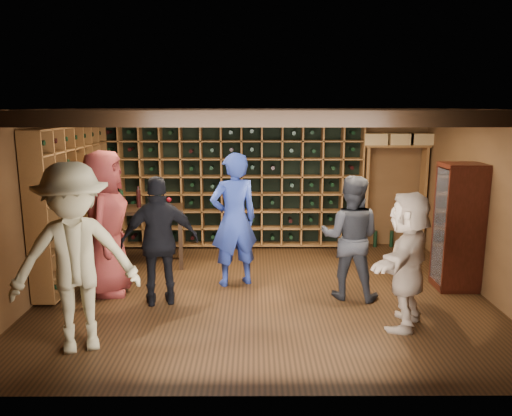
{
  "coord_description": "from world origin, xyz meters",
  "views": [
    {
      "loc": [
        -0.12,
        -6.52,
        2.54
      ],
      "look_at": [
        -0.1,
        0.2,
        1.16
      ],
      "focal_mm": 35.0,
      "sensor_mm": 36.0,
      "label": 1
    }
  ],
  "objects_px": {
    "display_cabinet": "(458,229)",
    "guest_beige": "(407,260)",
    "man_blue_shirt": "(234,220)",
    "man_grey_suit": "(350,238)",
    "guest_khaki": "(75,259)",
    "guest_woman_black": "(160,241)",
    "tasting_table": "(142,215)",
    "guest_red_floral": "(105,223)"
  },
  "relations": [
    {
      "from": "display_cabinet",
      "to": "guest_beige",
      "type": "xyz_separation_m",
      "value": [
        -1.07,
        -1.24,
        -0.05
      ]
    },
    {
      "from": "man_blue_shirt",
      "to": "man_grey_suit",
      "type": "distance_m",
      "value": 1.65
    },
    {
      "from": "display_cabinet",
      "to": "man_grey_suit",
      "type": "bearing_deg",
      "value": -168.14
    },
    {
      "from": "display_cabinet",
      "to": "guest_khaki",
      "type": "height_order",
      "value": "guest_khaki"
    },
    {
      "from": "guest_woman_black",
      "to": "tasting_table",
      "type": "xyz_separation_m",
      "value": [
        -0.57,
        1.56,
        -0.0
      ]
    },
    {
      "from": "display_cabinet",
      "to": "guest_red_floral",
      "type": "relative_size",
      "value": 0.89
    },
    {
      "from": "man_grey_suit",
      "to": "guest_khaki",
      "type": "xyz_separation_m",
      "value": [
        -3.13,
        -1.46,
        0.17
      ]
    },
    {
      "from": "man_blue_shirt",
      "to": "guest_beige",
      "type": "xyz_separation_m",
      "value": [
        2.05,
        -1.41,
        -0.15
      ]
    },
    {
      "from": "man_grey_suit",
      "to": "guest_beige",
      "type": "distance_m",
      "value": 1.03
    },
    {
      "from": "guest_red_floral",
      "to": "guest_woman_black",
      "type": "distance_m",
      "value": 0.91
    },
    {
      "from": "man_grey_suit",
      "to": "tasting_table",
      "type": "distance_m",
      "value": 3.33
    },
    {
      "from": "guest_red_floral",
      "to": "guest_woman_black",
      "type": "height_order",
      "value": "guest_red_floral"
    },
    {
      "from": "man_grey_suit",
      "to": "guest_woman_black",
      "type": "relative_size",
      "value": 0.99
    },
    {
      "from": "man_blue_shirt",
      "to": "guest_khaki",
      "type": "height_order",
      "value": "guest_khaki"
    },
    {
      "from": "man_grey_suit",
      "to": "guest_woman_black",
      "type": "xyz_separation_m",
      "value": [
        -2.48,
        -0.22,
        0.01
      ]
    },
    {
      "from": "guest_red_floral",
      "to": "guest_woman_black",
      "type": "xyz_separation_m",
      "value": [
        0.81,
        -0.39,
        -0.15
      ]
    },
    {
      "from": "guest_beige",
      "to": "tasting_table",
      "type": "distance_m",
      "value": 4.19
    },
    {
      "from": "guest_woman_black",
      "to": "guest_khaki",
      "type": "bearing_deg",
      "value": 48.96
    },
    {
      "from": "man_grey_suit",
      "to": "guest_khaki",
      "type": "height_order",
      "value": "guest_khaki"
    },
    {
      "from": "man_blue_shirt",
      "to": "guest_khaki",
      "type": "distance_m",
      "value": 2.51
    },
    {
      "from": "man_blue_shirt",
      "to": "guest_woman_black",
      "type": "height_order",
      "value": "man_blue_shirt"
    },
    {
      "from": "man_blue_shirt",
      "to": "guest_khaki",
      "type": "relative_size",
      "value": 0.96
    },
    {
      "from": "guest_woman_black",
      "to": "guest_beige",
      "type": "distance_m",
      "value": 3.05
    },
    {
      "from": "man_blue_shirt",
      "to": "guest_red_floral",
      "type": "distance_m",
      "value": 1.76
    },
    {
      "from": "man_blue_shirt",
      "to": "guest_beige",
      "type": "height_order",
      "value": "man_blue_shirt"
    },
    {
      "from": "display_cabinet",
      "to": "guest_woman_black",
      "type": "xyz_separation_m",
      "value": [
        -4.05,
        -0.55,
        -0.01
      ]
    },
    {
      "from": "man_blue_shirt",
      "to": "tasting_table",
      "type": "relative_size",
      "value": 1.41
    },
    {
      "from": "guest_red_floral",
      "to": "guest_beige",
      "type": "distance_m",
      "value": 3.93
    },
    {
      "from": "display_cabinet",
      "to": "guest_khaki",
      "type": "relative_size",
      "value": 0.88
    },
    {
      "from": "display_cabinet",
      "to": "guest_beige",
      "type": "height_order",
      "value": "display_cabinet"
    },
    {
      "from": "display_cabinet",
      "to": "man_blue_shirt",
      "type": "distance_m",
      "value": 3.13
    },
    {
      "from": "display_cabinet",
      "to": "guest_beige",
      "type": "relative_size",
      "value": 1.09
    },
    {
      "from": "display_cabinet",
      "to": "tasting_table",
      "type": "bearing_deg",
      "value": 167.71
    },
    {
      "from": "guest_red_floral",
      "to": "guest_khaki",
      "type": "distance_m",
      "value": 1.63
    },
    {
      "from": "guest_woman_black",
      "to": "guest_khaki",
      "type": "relative_size",
      "value": 0.84
    },
    {
      "from": "man_grey_suit",
      "to": "guest_khaki",
      "type": "relative_size",
      "value": 0.83
    },
    {
      "from": "guest_red_floral",
      "to": "tasting_table",
      "type": "distance_m",
      "value": 1.2
    },
    {
      "from": "display_cabinet",
      "to": "man_grey_suit",
      "type": "relative_size",
      "value": 1.05
    },
    {
      "from": "man_grey_suit",
      "to": "guest_khaki",
      "type": "bearing_deg",
      "value": 41.73
    },
    {
      "from": "guest_woman_black",
      "to": "guest_beige",
      "type": "relative_size",
      "value": 1.05
    },
    {
      "from": "display_cabinet",
      "to": "tasting_table",
      "type": "relative_size",
      "value": 1.29
    },
    {
      "from": "guest_red_floral",
      "to": "guest_khaki",
      "type": "xyz_separation_m",
      "value": [
        0.16,
        -1.62,
        0.01
      ]
    }
  ]
}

